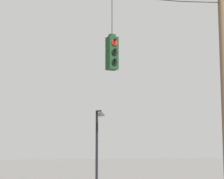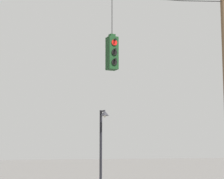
% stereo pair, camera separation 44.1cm
% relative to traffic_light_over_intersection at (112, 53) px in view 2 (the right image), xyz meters
% --- Properties ---
extents(traffic_light_over_intersection, '(0.34, 0.46, 2.64)m').
position_rel_traffic_light_over_intersection_xyz_m(traffic_light_over_intersection, '(0.00, 0.00, 0.00)').
color(traffic_light_over_intersection, '#143819').
extents(street_lamp, '(0.39, 0.69, 4.30)m').
position_rel_traffic_light_over_intersection_xyz_m(street_lamp, '(2.19, 5.66, -2.73)').
color(street_lamp, black).
rests_on(street_lamp, ground_plane).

